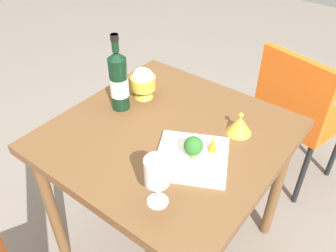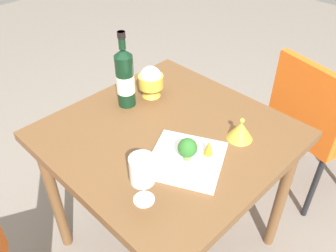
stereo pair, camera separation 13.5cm
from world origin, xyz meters
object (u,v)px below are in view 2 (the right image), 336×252
(serving_plate, at_px, (186,160))
(broccoli_floret, at_px, (188,148))
(rice_bowl_lid, at_px, (241,130))
(wine_bottle, at_px, (125,78))
(carrot_garnish_left, at_px, (208,148))
(rice_bowl, at_px, (151,81))
(wine_glass, at_px, (142,171))
(chair_near_window, at_px, (311,119))

(serving_plate, height_order, broccoli_floret, broccoli_floret)
(rice_bowl_lid, relative_size, serving_plate, 0.30)
(wine_bottle, relative_size, serving_plate, 0.98)
(carrot_garnish_left, bearing_deg, rice_bowl_lid, 174.05)
(rice_bowl, distance_m, rice_bowl_lid, 0.46)
(wine_glass, xyz_separation_m, broccoli_floret, (-0.22, -0.02, -0.06))
(wine_glass, distance_m, rice_bowl_lid, 0.47)
(wine_glass, bearing_deg, wine_bottle, -124.42)
(wine_bottle, distance_m, broccoli_floret, 0.44)
(broccoli_floret, bearing_deg, wine_glass, 4.83)
(chair_near_window, xyz_separation_m, wine_bottle, (0.75, -0.52, 0.33))
(rice_bowl_lid, bearing_deg, wine_bottle, -72.15)
(wine_bottle, xyz_separation_m, broccoli_floret, (0.08, 0.43, -0.06))
(wine_glass, distance_m, carrot_garnish_left, 0.30)
(rice_bowl_lid, xyz_separation_m, broccoli_floret, (0.24, -0.05, 0.03))
(chair_near_window, height_order, wine_bottle, wine_bottle)
(wine_glass, bearing_deg, rice_bowl, -135.26)
(carrot_garnish_left, bearing_deg, wine_bottle, -92.13)
(rice_bowl, relative_size, broccoli_floret, 1.65)
(rice_bowl, bearing_deg, rice_bowl_lid, 94.34)
(chair_near_window, xyz_separation_m, wine_glass, (1.05, -0.08, 0.33))
(rice_bowl, xyz_separation_m, rice_bowl_lid, (-0.03, 0.45, -0.04))
(chair_near_window, distance_m, wine_bottle, 0.97)
(rice_bowl_lid, bearing_deg, rice_bowl, -85.66)
(rice_bowl_lid, bearing_deg, serving_plate, -13.76)
(wine_bottle, distance_m, wine_glass, 0.54)
(wine_bottle, relative_size, rice_bowl_lid, 3.29)
(wine_bottle, distance_m, rice_bowl, 0.13)
(chair_near_window, distance_m, carrot_garnish_left, 0.81)
(serving_plate, bearing_deg, rice_bowl, -116.95)
(wine_glass, xyz_separation_m, rice_bowl_lid, (-0.46, 0.03, -0.09))
(rice_bowl, height_order, broccoli_floret, rice_bowl)
(chair_near_window, height_order, rice_bowl, rice_bowl)
(wine_bottle, xyz_separation_m, rice_bowl_lid, (-0.15, 0.48, -0.09))
(serving_plate, relative_size, broccoli_floret, 3.92)
(carrot_garnish_left, bearing_deg, rice_bowl, -107.38)
(wine_bottle, xyz_separation_m, wine_glass, (0.30, 0.44, -0.00))
(wine_glass, height_order, rice_bowl, wine_glass)
(wine_bottle, bearing_deg, wine_glass, 55.58)
(rice_bowl_lid, bearing_deg, broccoli_floret, -12.60)
(wine_glass, xyz_separation_m, carrot_garnish_left, (-0.29, 0.02, -0.08))
(wine_bottle, height_order, broccoli_floret, wine_bottle)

